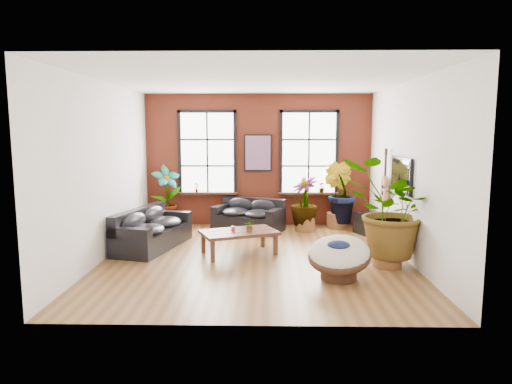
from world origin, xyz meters
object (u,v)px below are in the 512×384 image
sofa_back (249,216)px  coffee_table (239,234)px  papasan_chair (339,256)px  sofa_left (151,230)px

sofa_back → coffee_table: bearing=-68.9°
coffee_table → papasan_chair: papasan_chair is taller
sofa_left → sofa_back: bearing=-34.7°
sofa_left → papasan_chair: bearing=-104.9°
sofa_left → papasan_chair: (3.77, -2.07, 0.03)m
sofa_left → papasan_chair: sofa_left is taller
sofa_left → coffee_table: sofa_left is taller
coffee_table → sofa_left: bearing=143.1°
coffee_table → sofa_back: bearing=64.1°
coffee_table → papasan_chair: size_ratio=1.27×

